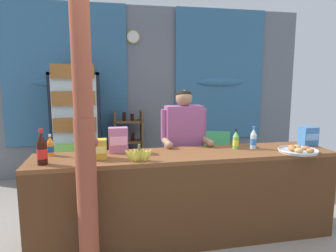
# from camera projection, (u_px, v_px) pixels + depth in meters

# --- Properties ---
(ground_plane) EXTENTS (7.58, 7.58, 0.00)m
(ground_plane) POSITION_uv_depth(u_px,v_px,m) (163.00, 210.00, 3.84)
(ground_plane) COLOR gray
(back_wall_curtained) EXTENTS (5.66, 0.22, 2.85)m
(back_wall_curtained) POSITION_uv_depth(u_px,v_px,m) (144.00, 89.00, 5.26)
(back_wall_curtained) COLOR slate
(back_wall_curtained) RESTS_ON ground
(stall_counter) EXTENTS (3.03, 0.59, 0.90)m
(stall_counter) POSITION_uv_depth(u_px,v_px,m) (189.00, 190.00, 2.98)
(stall_counter) COLOR brown
(stall_counter) RESTS_ON ground
(timber_post) EXTENTS (0.18, 0.16, 2.69)m
(timber_post) POSITION_uv_depth(u_px,v_px,m) (84.00, 125.00, 2.33)
(timber_post) COLOR brown
(timber_post) RESTS_ON ground
(drink_fridge) EXTENTS (0.70, 0.63, 1.85)m
(drink_fridge) POSITION_uv_depth(u_px,v_px,m) (77.00, 122.00, 4.52)
(drink_fridge) COLOR black
(drink_fridge) RESTS_ON ground
(bottle_shelf_rack) EXTENTS (0.48, 0.28, 1.12)m
(bottle_shelf_rack) POSITION_uv_depth(u_px,v_px,m) (129.00, 143.00, 5.03)
(bottle_shelf_rack) COLOR brown
(bottle_shelf_rack) RESTS_ON ground
(plastic_lawn_chair) EXTENTS (0.56, 0.56, 0.86)m
(plastic_lawn_chair) POSITION_uv_depth(u_px,v_px,m) (215.00, 153.00, 4.74)
(plastic_lawn_chair) COLOR #4CC675
(plastic_lawn_chair) RESTS_ON ground
(shopkeeper) EXTENTS (0.54, 0.42, 1.52)m
(shopkeeper) POSITION_uv_depth(u_px,v_px,m) (184.00, 138.00, 3.53)
(shopkeeper) COLOR #28282D
(shopkeeper) RESTS_ON ground
(soda_bottle_cola) EXTENTS (0.09, 0.09, 0.31)m
(soda_bottle_cola) POSITION_uv_depth(u_px,v_px,m) (42.00, 150.00, 2.62)
(soda_bottle_cola) COLOR black
(soda_bottle_cola) RESTS_ON stall_counter
(soda_bottle_lime_soda) EXTENTS (0.06, 0.06, 0.21)m
(soda_bottle_lime_soda) POSITION_uv_depth(u_px,v_px,m) (236.00, 140.00, 3.22)
(soda_bottle_lime_soda) COLOR #75C64C
(soda_bottle_lime_soda) RESTS_ON stall_counter
(soda_bottle_orange_soda) EXTENTS (0.06, 0.06, 0.21)m
(soda_bottle_orange_soda) POSITION_uv_depth(u_px,v_px,m) (50.00, 147.00, 2.93)
(soda_bottle_orange_soda) COLOR orange
(soda_bottle_orange_soda) RESTS_ON stall_counter
(soda_bottle_water) EXTENTS (0.07, 0.07, 0.24)m
(soda_bottle_water) POSITION_uv_depth(u_px,v_px,m) (253.00, 139.00, 3.22)
(soda_bottle_water) COLOR silver
(soda_bottle_water) RESTS_ON stall_counter
(snack_box_choco_powder) EXTENTS (0.19, 0.12, 0.18)m
(snack_box_choco_powder) POSITION_uv_depth(u_px,v_px,m) (96.00, 149.00, 2.82)
(snack_box_choco_powder) COLOR gold
(snack_box_choco_powder) RESTS_ON stall_counter
(snack_box_biscuit) EXTENTS (0.17, 0.14, 0.21)m
(snack_box_biscuit) POSITION_uv_depth(u_px,v_px,m) (308.00, 136.00, 3.39)
(snack_box_biscuit) COLOR #3D75B7
(snack_box_biscuit) RESTS_ON stall_counter
(snack_box_wafer) EXTENTS (0.19, 0.11, 0.25)m
(snack_box_wafer) POSITION_uv_depth(u_px,v_px,m) (118.00, 140.00, 3.06)
(snack_box_wafer) COLOR #B76699
(snack_box_wafer) RESTS_ON stall_counter
(pastry_tray) EXTENTS (0.39, 0.39, 0.07)m
(pastry_tray) POSITION_uv_depth(u_px,v_px,m) (298.00, 150.00, 3.08)
(pastry_tray) COLOR #BCBCC1
(pastry_tray) RESTS_ON stall_counter
(banana_bunch) EXTENTS (0.26, 0.05, 0.16)m
(banana_bunch) POSITION_uv_depth(u_px,v_px,m) (139.00, 155.00, 2.74)
(banana_bunch) COLOR #DBCC42
(banana_bunch) RESTS_ON stall_counter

